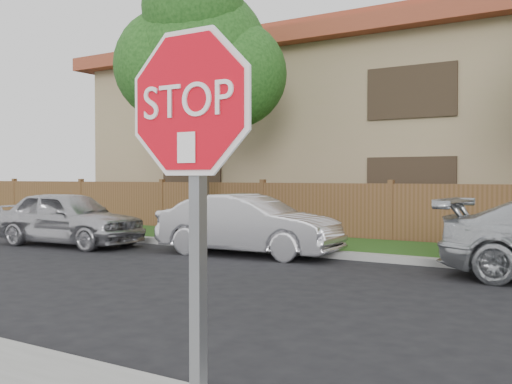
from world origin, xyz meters
The scene contains 4 objects.
tree_left centered at (-8.98, 9.57, 5.22)m, with size 4.80×3.90×7.78m.
stop_sign centered at (-0.32, -1.48, 1.83)m, with size 1.01×0.13×2.55m.
sedan_far_left centered at (-10.89, 6.55, 0.71)m, with size 1.69×4.19×1.43m, color #B7B7BC.
sedan_left centered at (-5.92, 7.49, 0.69)m, with size 1.47×4.21×1.39m, color silver.
Camera 1 is at (1.54, -3.78, 1.79)m, focal length 42.00 mm.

